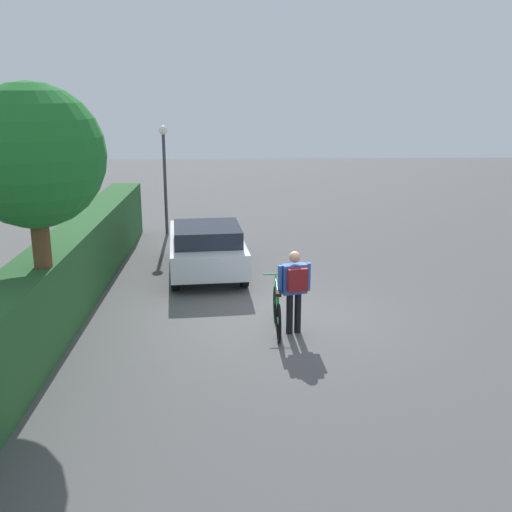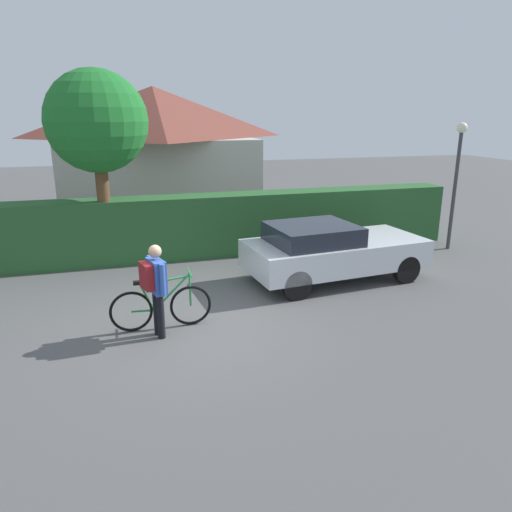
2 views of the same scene
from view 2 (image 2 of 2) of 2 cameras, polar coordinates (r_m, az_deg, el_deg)
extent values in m
plane|color=#525252|center=(8.81, -7.76, -8.44)|extent=(60.00, 60.00, 0.00)
cube|color=#28592B|center=(12.76, -10.92, 3.28)|extent=(16.25, 0.90, 1.64)
cube|color=beige|center=(18.37, -11.70, 9.25)|extent=(6.44, 5.91, 2.88)
pyramid|color=brown|center=(18.22, -12.14, 16.48)|extent=(6.76, 6.21, 1.75)
cube|color=silver|center=(11.11, 9.43, 0.34)|extent=(4.24, 2.23, 0.62)
cube|color=#1E232D|center=(10.68, 6.76, 2.65)|extent=(1.99, 1.78, 0.41)
cylinder|color=black|center=(12.59, 12.86, 0.62)|extent=(0.65, 0.24, 0.64)
cylinder|color=black|center=(11.34, 17.52, -1.53)|extent=(0.65, 0.24, 0.64)
cylinder|color=black|center=(11.29, 1.16, -0.82)|extent=(0.65, 0.24, 0.64)
cylinder|color=black|center=(9.88, 4.89, -3.48)|extent=(0.65, 0.24, 0.64)
torus|color=black|center=(8.77, -7.81, -5.86)|extent=(0.75, 0.05, 0.75)
torus|color=black|center=(8.71, -14.68, -6.45)|extent=(0.75, 0.05, 0.75)
cylinder|color=#268C3F|center=(8.63, -10.02, -4.26)|extent=(0.67, 0.04, 0.65)
cylinder|color=#268C3F|center=(8.62, -12.87, -4.84)|extent=(0.25, 0.04, 0.53)
cylinder|color=#268C3F|center=(8.54, -10.99, -2.92)|extent=(0.82, 0.04, 0.12)
cylinder|color=#268C3F|center=(8.71, -13.36, -6.40)|extent=(0.40, 0.04, 0.05)
cylinder|color=#268C3F|center=(8.66, -7.88, -4.02)|extent=(0.04, 0.04, 0.60)
cube|color=black|center=(8.52, -13.73, -3.10)|extent=(0.22, 0.10, 0.06)
cylinder|color=#268C3F|center=(8.55, -7.97, -1.94)|extent=(0.03, 0.50, 0.03)
cylinder|color=black|center=(8.49, -11.72, -6.63)|extent=(0.13, 0.13, 0.81)
cylinder|color=black|center=(8.34, -11.31, -7.03)|extent=(0.13, 0.13, 0.81)
cube|color=#3359B2|center=(8.17, -11.80, -2.36)|extent=(0.32, 0.51, 0.58)
sphere|color=tan|center=(8.04, -11.98, 0.54)|extent=(0.22, 0.22, 0.22)
cylinder|color=#3359B2|center=(8.42, -12.48, -1.72)|extent=(0.09, 0.09, 0.55)
cylinder|color=#3359B2|center=(7.91, -11.08, -2.85)|extent=(0.09, 0.09, 0.55)
cube|color=maroon|center=(8.11, -12.87, -2.34)|extent=(0.26, 0.41, 0.44)
cylinder|color=#38383D|center=(14.38, 22.59, 7.02)|extent=(0.10, 0.10, 3.22)
sphere|color=#F2EDCC|center=(14.23, 23.39, 13.89)|extent=(0.28, 0.28, 0.28)
cylinder|color=brown|center=(12.35, -17.60, 5.15)|extent=(0.31, 0.31, 2.82)
sphere|color=#1E6E29|center=(12.14, -18.51, 15.01)|extent=(2.38, 2.38, 2.38)
camera|label=1|loc=(13.65, -67.72, 10.25)|focal=42.29mm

